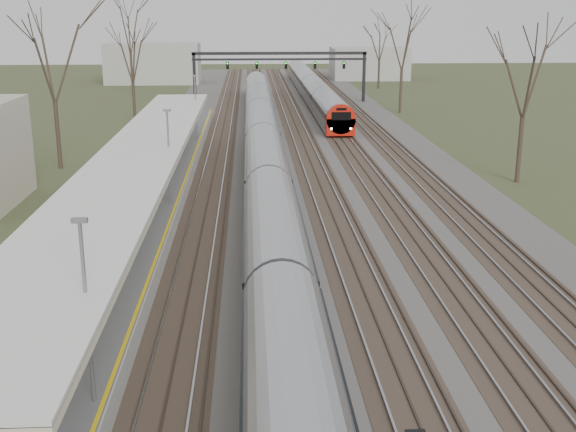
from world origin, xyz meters
The scene contains 9 objects.
track_bed centered at (0.26, 55.00, 0.06)m, with size 24.00×160.00×0.22m.
platform centered at (-9.05, 37.50, 0.50)m, with size 3.50×69.00×1.00m, color #9E9B93.
canopy centered at (-9.05, 32.99, 3.93)m, with size 4.10×50.00×3.11m.
signal_gantry centered at (0.29, 84.99, 4.91)m, with size 21.00×0.59×6.08m.
tree_west_far centered at (-17.00, 48.00, 8.02)m, with size 5.50×5.50×11.33m.
tree_east_far centered at (14.00, 42.00, 7.29)m, with size 5.00×5.00×10.30m.
train_near centered at (-2.50, 48.95, 1.48)m, with size 2.62×90.21×3.05m.
train_far centered at (4.50, 88.90, 1.48)m, with size 2.62×60.21×3.05m.
passenger centered at (-8.93, 11.78, 1.76)m, with size 0.55×0.36×1.52m, color #283E4F.
Camera 1 is at (-3.49, -3.24, 10.99)m, focal length 45.00 mm.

